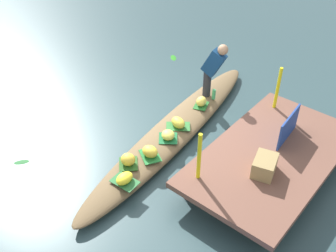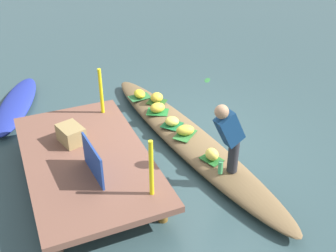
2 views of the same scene
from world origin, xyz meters
name	(u,v)px [view 1 (image 1 of 2)]	position (x,y,z in m)	size (l,w,h in m)	color
canal_water	(174,136)	(0.00, 0.00, 0.00)	(40.00, 40.00, 0.00)	#30484B
dock_platform	(271,156)	(-0.25, 1.84, 0.40)	(3.20, 1.80, 0.46)	brown
vendor_boat	(174,131)	(0.00, 0.00, 0.13)	(5.38, 0.76, 0.26)	brown
leaf_mat_0	(201,105)	(-0.85, 0.00, 0.26)	(0.33, 0.25, 0.01)	#226427
banana_bunch_0	(202,101)	(-0.85, 0.00, 0.35)	(0.24, 0.19, 0.19)	#F8DA52
leaf_mat_1	(125,182)	(1.60, 0.31, 0.26)	(0.42, 0.28, 0.01)	#2B6C37
banana_bunch_1	(124,178)	(1.60, 0.31, 0.33)	(0.30, 0.21, 0.15)	yellow
leaf_mat_2	(178,126)	(-0.03, 0.07, 0.26)	(0.44, 0.27, 0.01)	#2D7031
banana_bunch_2	(178,123)	(-0.03, 0.07, 0.35)	(0.31, 0.21, 0.18)	gold
leaf_mat_3	(168,138)	(0.35, 0.15, 0.26)	(0.32, 0.33, 0.01)	#196333
banana_bunch_3	(168,135)	(0.35, 0.15, 0.34)	(0.23, 0.25, 0.16)	#E5DC54
leaf_mat_4	(150,155)	(0.89, 0.21, 0.26)	(0.40, 0.29, 0.01)	#237632
banana_bunch_4	(150,151)	(0.89, 0.21, 0.35)	(0.29, 0.23, 0.19)	yellow
leaf_mat_5	(128,164)	(1.28, 0.07, 0.26)	(0.34, 0.30, 0.01)	#295A20
banana_bunch_5	(128,159)	(1.28, 0.07, 0.36)	(0.25, 0.23, 0.20)	gold
vendor_person	(213,67)	(-1.23, -0.03, 0.94)	(0.24, 0.51, 1.20)	#28282D
water_bottle	(214,94)	(-1.20, 0.05, 0.36)	(0.07, 0.07, 0.21)	#49B064
market_banner	(289,127)	(-0.75, 1.84, 0.71)	(0.78, 0.03, 0.50)	navy
railing_post_west	(278,88)	(-1.45, 1.24, 0.88)	(0.06, 0.06, 0.84)	yellow
railing_post_east	(199,157)	(0.95, 1.24, 0.88)	(0.06, 0.06, 0.84)	yellow
produce_crate	(265,166)	(0.22, 1.96, 0.60)	(0.44, 0.32, 0.28)	#977E4E
drifting_plant_0	(22,162)	(2.26, -1.59, 0.00)	(0.27, 0.13, 0.01)	#2B6D34
drifting_plant_1	(173,58)	(-2.37, -1.95, 0.00)	(0.29, 0.13, 0.01)	#247F1A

